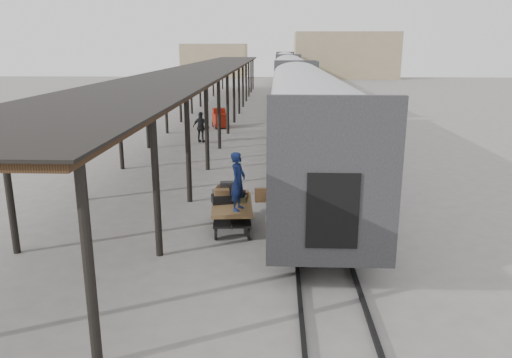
{
  "coord_description": "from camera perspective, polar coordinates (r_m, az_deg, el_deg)",
  "views": [
    {
      "loc": [
        1.9,
        -14.87,
        5.71
      ],
      "look_at": [
        1.28,
        0.05,
        1.7
      ],
      "focal_mm": 35.0,
      "sensor_mm": 36.0,
      "label": 1
    }
  ],
  "objects": [
    {
      "name": "pedestrian",
      "position": [
        30.44,
        -6.29,
        5.9
      ],
      "size": [
        1.17,
        0.74,
        1.85
      ],
      "primitive_type": "imported",
      "rotation": [
        0.0,
        0.0,
        2.86
      ],
      "color": "black",
      "rests_on": "ground"
    },
    {
      "name": "train",
      "position": [
        48.78,
        3.99,
        11.45
      ],
      "size": [
        3.45,
        76.01,
        4.01
      ],
      "color": "silver",
      "rests_on": "ground"
    },
    {
      "name": "suitcase_stack",
      "position": [
        16.17,
        -3.27,
        -1.73
      ],
      "size": [
        1.19,
        1.19,
        0.57
      ],
      "rotation": [
        0.0,
        0.0,
        0.09
      ],
      "color": "#323234",
      "rests_on": "baggage_cart"
    },
    {
      "name": "luggage_tug",
      "position": [
        36.06,
        -4.15,
        6.86
      ],
      "size": [
        1.32,
        1.71,
        1.33
      ],
      "rotation": [
        0.0,
        0.0,
        0.3
      ],
      "color": "maroon",
      "rests_on": "ground"
    },
    {
      "name": "building_far",
      "position": [
        93.67,
        10.11,
        13.76
      ],
      "size": [
        18.0,
        10.0,
        8.0
      ],
      "primitive_type": "cube",
      "color": "tan",
      "rests_on": "ground"
    },
    {
      "name": "baggage_cart",
      "position": [
        15.97,
        -2.75,
        -3.47
      ],
      "size": [
        1.46,
        2.5,
        0.86
      ],
      "rotation": [
        0.0,
        0.0,
        0.09
      ],
      "color": "brown",
      "rests_on": "ground"
    },
    {
      "name": "rails",
      "position": [
        49.21,
        3.94,
        8.41
      ],
      "size": [
        1.54,
        150.0,
        0.12
      ],
      "color": "black",
      "rests_on": "ground"
    },
    {
      "name": "canopy",
      "position": [
        39.27,
        -5.49,
        12.48
      ],
      "size": [
        4.9,
        64.3,
        4.15
      ],
      "color": "#422B19",
      "rests_on": "ground"
    },
    {
      "name": "porter",
      "position": [
        15.01,
        -2.07,
        -0.26
      ],
      "size": [
        0.6,
        0.75,
        1.79
      ],
      "primitive_type": "imported",
      "rotation": [
        0.0,
        0.0,
        1.27
      ],
      "color": "navy",
      "rests_on": "baggage_cart"
    },
    {
      "name": "ground",
      "position": [
        16.04,
        -4.6,
        -5.87
      ],
      "size": [
        160.0,
        160.0,
        0.0
      ],
      "primitive_type": "plane",
      "color": "slate",
      "rests_on": "ground"
    },
    {
      "name": "building_left",
      "position": [
        97.64,
        -4.73,
        13.39
      ],
      "size": [
        12.0,
        8.0,
        6.0
      ],
      "primitive_type": "cube",
      "color": "tan",
      "rests_on": "ground"
    }
  ]
}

